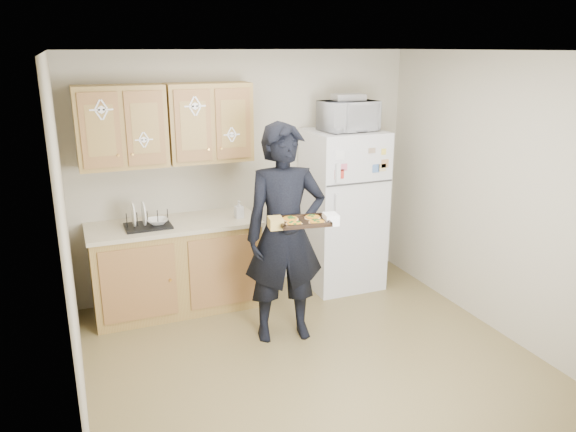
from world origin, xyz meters
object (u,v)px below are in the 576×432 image
Objects in this scene: microwave at (348,116)px; dish_rack at (147,218)px; refrigerator at (343,210)px; person at (285,235)px; baking_tray at (303,222)px.

microwave reaches higher than dish_rack.
person reaches higher than refrigerator.
baking_tray is at bearing -47.04° from dish_rack.
refrigerator is at bearing 93.24° from microwave.
person is at bearing 107.37° from baking_tray.
microwave reaches higher than person.
baking_tray reaches higher than dish_rack.
refrigerator is 4.04× the size of dish_rack.
person is 1.36m from dish_rack.
person is (-1.01, -0.86, 0.12)m from refrigerator.
microwave is (0.01, -0.05, 1.00)m from refrigerator.
person is 3.52× the size of microwave.
baking_tray is (0.05, -0.30, 0.19)m from person.
refrigerator is 1.00m from microwave.
person is 4.60× the size of dish_rack.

